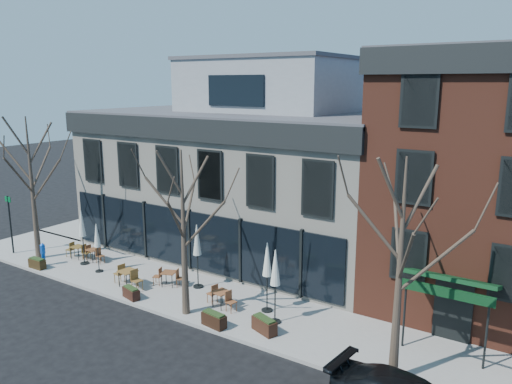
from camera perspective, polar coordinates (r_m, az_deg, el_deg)
The scene contains 24 objects.
ground at distance 26.75m, azimuth -7.34°, elevation -9.22°, with size 120.00×120.00×0.00m, color black.
sidewalk_front at distance 23.29m, azimuth -4.61°, elevation -12.33°, with size 33.50×4.70×0.15m, color gray.
sidewalk_side at distance 38.34m, azimuth -14.37°, elevation -2.73°, with size 4.50×12.00×0.15m, color gray.
corner_building at distance 29.32m, azimuth -1.05°, elevation 2.40°, with size 18.39×10.39×11.10m.
red_brick_building at distance 24.37m, azimuth 24.83°, elevation 1.39°, with size 8.20×11.78×11.18m.
tree_corner at distance 29.83m, azimuth -24.21°, elevation 0.55°, with size 3.93×3.98×7.92m.
tree_mid at distance 20.86m, azimuth -8.26°, elevation -4.48°, with size 3.50×3.55×7.04m.
tree_right at distance 16.55m, azimuth 16.12°, elevation -8.54°, with size 3.72×3.77×7.48m.
sign_pole at distance 31.83m, azimuth -26.29°, elevation -2.98°, with size 0.50×0.10×3.40m.
call_box at distance 29.30m, azimuth -23.16°, elevation -6.49°, with size 0.25×0.25×1.28m.
cafe_set_0 at distance 29.85m, azimuth -19.66°, elevation -6.34°, with size 1.68×0.74×0.87m.
cafe_set_1 at distance 29.15m, azimuth -18.09°, elevation -6.70°, with size 1.59×0.66×0.83m.
cafe_set_2 at distance 25.14m, azimuth -14.42°, elevation -9.34°, with size 1.94×0.85×1.00m.
cafe_set_3 at distance 24.87m, azimuth -9.92°, elevation -9.55°, with size 1.66×0.96×0.86m.
cafe_set_4 at distance 22.37m, azimuth -3.97°, elevation -11.90°, with size 1.73×0.80×0.89m.
umbrella_0 at distance 28.37m, azimuth -19.28°, elevation -3.75°, with size 0.48×0.48×2.99m.
umbrella_1 at distance 27.05m, azimuth -17.72°, elevation -5.04°, with size 0.41×0.41×2.59m.
umbrella_2 at distance 23.90m, azimuth -6.75°, elevation -5.87°, with size 0.50×0.50×3.12m.
umbrella_3 at distance 21.31m, azimuth 1.29°, elevation -8.15°, with size 0.49×0.49×3.08m.
umbrella_4 at distance 20.32m, azimuth 2.22°, elevation -9.09°, with size 0.50×0.50×3.13m.
planter_0 at distance 29.17m, azimuth -23.73°, elevation -7.46°, with size 1.01×0.43×0.56m.
planter_1 at distance 23.92m, azimuth -14.09°, elevation -11.11°, with size 1.02×0.60×0.54m.
planter_2 at distance 20.84m, azimuth -4.82°, elevation -14.31°, with size 1.13×0.58×0.60m.
planter_3 at distance 20.34m, azimuth 0.96°, elevation -14.94°, with size 1.21×0.80×0.63m.
Camera 1 is at (16.32, -18.81, 9.78)m, focal length 35.00 mm.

